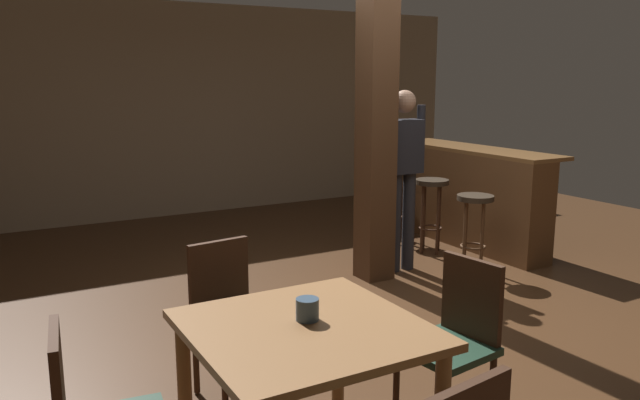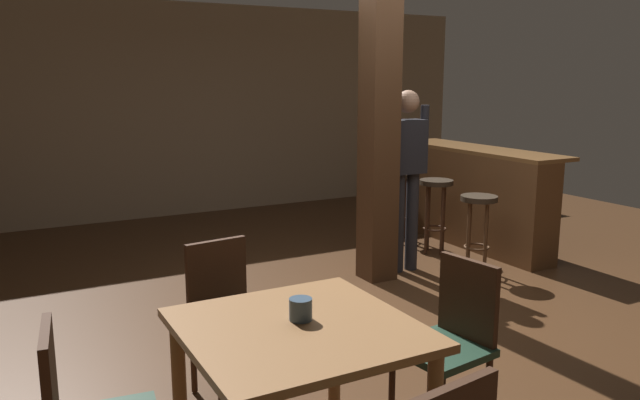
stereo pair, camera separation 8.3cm
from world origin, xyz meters
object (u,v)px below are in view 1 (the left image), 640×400
object	(u,v)px
bar_stool_far	(393,190)
standing_person	(403,167)
chair_east	(456,335)
napkin_cup	(307,309)
chair_north	(229,311)
bar_stool_mid	(431,198)
bar_stool_near	(475,215)
dining_table	(305,349)
bar_counter	(465,195)

from	to	relation	value
bar_stool_far	standing_person	bearing A→B (deg)	-122.04
chair_east	napkin_cup	world-z (taller)	chair_east
chair_north	napkin_cup	bearing A→B (deg)	-86.21
bar_stool_mid	bar_stool_near	bearing A→B (deg)	-96.74
dining_table	standing_person	xyz separation A→B (m)	(2.30, 2.35, 0.38)
bar_counter	bar_stool_mid	world-z (taller)	bar_counter
bar_counter	dining_table	bearing A→B (deg)	-141.27
bar_stool_near	bar_stool_mid	bearing A→B (deg)	83.26
chair_east	bar_stool_far	world-z (taller)	chair_east
bar_stool_near	standing_person	bearing A→B (deg)	145.15
napkin_cup	bar_stool_far	size ratio (longest dim) A/B	0.14
dining_table	bar_stool_near	bearing A→B (deg)	34.47
bar_counter	bar_stool_mid	distance (m)	0.57
chair_north	bar_stool_far	size ratio (longest dim) A/B	1.16
bar_counter	bar_stool_near	bearing A→B (deg)	-127.34
napkin_cup	chair_north	bearing A→B (deg)	93.79
napkin_cup	bar_counter	world-z (taller)	bar_counter
chair_north	bar_stool_near	world-z (taller)	chair_north
chair_north	chair_east	xyz separation A→B (m)	(0.91, -0.90, 0.00)
bar_counter	bar_stool_mid	xyz separation A→B (m)	(-0.56, -0.11, 0.04)
chair_north	chair_east	distance (m)	1.28
standing_person	napkin_cup	bearing A→B (deg)	-134.48
dining_table	bar_stool_mid	bearing A→B (deg)	42.54
dining_table	bar_stool_near	distance (m)	3.47
bar_stool_far	napkin_cup	bearing A→B (deg)	-131.14
napkin_cup	standing_person	bearing A→B (deg)	45.52
dining_table	chair_north	bearing A→B (deg)	91.17
bar_counter	bar_stool_near	distance (m)	1.07
napkin_cup	chair_east	bearing A→B (deg)	-3.50
bar_counter	bar_stool_far	distance (m)	0.80
standing_person	bar_stool_near	bearing A→B (deg)	-34.85
dining_table	chair_north	world-z (taller)	chair_north
bar_counter	bar_stool_mid	bearing A→B (deg)	-168.82
chair_east	bar_stool_mid	size ratio (longest dim) A/B	1.13
napkin_cup	bar_stool_mid	size ratio (longest dim) A/B	0.14
standing_person	bar_counter	size ratio (longest dim) A/B	0.78
bar_stool_mid	chair_north	bearing A→B (deg)	-148.72
chair_north	bar_stool_mid	size ratio (longest dim) A/B	1.13
chair_north	bar_counter	size ratio (longest dim) A/B	0.40
standing_person	bar_stool_near	world-z (taller)	standing_person
chair_north	bar_stool_near	bearing A→B (deg)	20.23
dining_table	chair_east	size ratio (longest dim) A/B	1.14
napkin_cup	bar_stool_mid	distance (m)	3.94
dining_table	bar_stool_mid	distance (m)	4.00
standing_person	bar_stool_mid	bearing A→B (deg)	28.43
chair_east	bar_counter	size ratio (longest dim) A/B	0.40
napkin_cup	bar_stool_far	world-z (taller)	napkin_cup
bar_stool_near	bar_stool_far	xyz separation A→B (m)	(0.07, 1.40, 0.01)
chair_east	standing_person	bearing A→B (deg)	59.14
napkin_cup	standing_person	xyz separation A→B (m)	(2.26, 2.30, 0.21)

